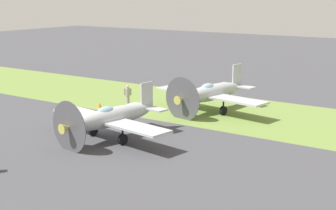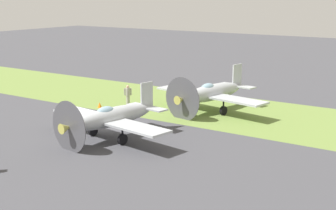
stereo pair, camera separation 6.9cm
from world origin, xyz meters
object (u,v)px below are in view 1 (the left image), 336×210
at_px(airplane_wingman, 211,93).
at_px(ground_crew_chief, 128,95).
at_px(runway_marker_cone, 99,105).
at_px(airplane_lead, 111,117).

height_order(airplane_wingman, ground_crew_chief, airplane_wingman).
xyz_separation_m(airplane_wingman, runway_marker_cone, (8.15, 3.99, -1.27)).
height_order(airplane_wingman, runway_marker_cone, airplane_wingman).
distance_m(airplane_lead, ground_crew_chief, 9.47).
bearing_deg(airplane_wingman, ground_crew_chief, 28.14).
bearing_deg(runway_marker_cone, airplane_wingman, -153.93).
relative_size(airplane_wingman, runway_marker_cone, 22.84).
height_order(airplane_lead, airplane_wingman, airplane_wingman).
relative_size(airplane_lead, runway_marker_cone, 21.88).
distance_m(airplane_lead, airplane_wingman, 10.32).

